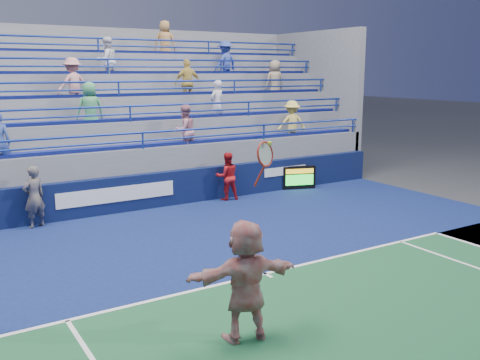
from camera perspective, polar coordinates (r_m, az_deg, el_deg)
ground at (r=11.43m, az=2.70°, el=-10.05°), size 120.00×120.00×0.00m
sponsor_wall at (r=16.81m, az=-9.87°, el=-1.17°), size 18.00×0.32×1.10m
bleacher_stand at (r=20.13m, az=-14.02°, el=3.64°), size 18.00×5.62×6.13m
serve_speed_board at (r=19.36m, az=6.31°, el=0.25°), size 1.21×0.51×0.85m
tennis_player at (r=8.51m, az=0.60°, el=-10.64°), size 1.91×0.92×3.17m
line_judge at (r=15.49m, az=-21.12°, el=-1.70°), size 0.73×0.61×1.72m
ball_girl at (r=17.60m, az=-1.39°, el=0.39°), size 0.89×0.76×1.59m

